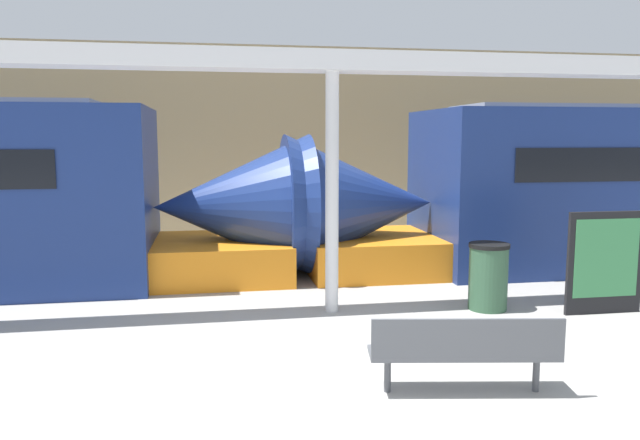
# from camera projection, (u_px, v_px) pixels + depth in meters

# --- Properties ---
(ground_plane) EXTENTS (60.00, 60.00, 0.00)m
(ground_plane) POSITION_uv_depth(u_px,v_px,m) (381.00, 420.00, 5.71)
(ground_plane) COLOR #9E9B96
(station_wall) EXTENTS (56.00, 0.20, 5.00)m
(station_wall) POSITION_uv_depth(u_px,v_px,m) (266.00, 140.00, 16.83)
(station_wall) COLOR tan
(station_wall) RESTS_ON ground_plane
(bench_near) EXTENTS (1.94, 0.74, 0.82)m
(bench_near) POSITION_uv_depth(u_px,v_px,m) (465.00, 348.00, 6.21)
(bench_near) COLOR #4C4F54
(bench_near) RESTS_ON ground_plane
(trash_bin) EXTENTS (0.60, 0.60, 1.00)m
(trash_bin) POSITION_uv_depth(u_px,v_px,m) (488.00, 276.00, 9.34)
(trash_bin) COLOR #2D5138
(trash_bin) RESTS_ON ground_plane
(poster_board) EXTENTS (1.19, 0.07, 1.51)m
(poster_board) POSITION_uv_depth(u_px,v_px,m) (605.00, 262.00, 9.08)
(poster_board) COLOR black
(poster_board) RESTS_ON ground_plane
(support_column_near) EXTENTS (0.19, 0.19, 3.50)m
(support_column_near) POSITION_uv_depth(u_px,v_px,m) (332.00, 194.00, 9.07)
(support_column_near) COLOR silver
(support_column_near) RESTS_ON ground_plane
(canopy_beam) EXTENTS (28.00, 0.60, 0.28)m
(canopy_beam) POSITION_uv_depth(u_px,v_px,m) (332.00, 62.00, 8.82)
(canopy_beam) COLOR silver
(canopy_beam) RESTS_ON support_column_near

